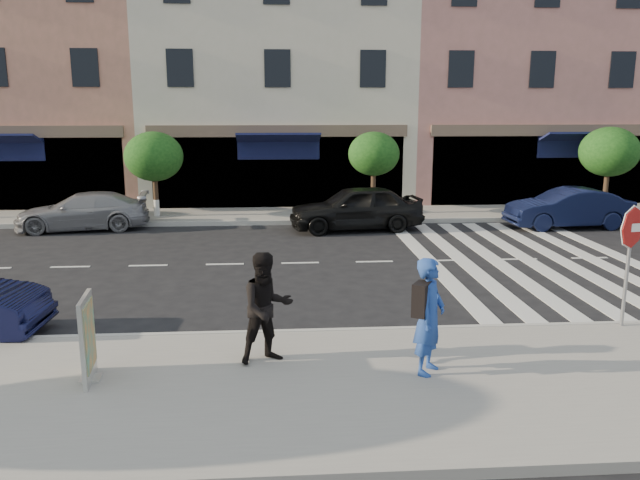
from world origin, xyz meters
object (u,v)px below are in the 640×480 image
Objects in this scene: poster_board at (88,340)px; photographer at (430,316)px; walker at (267,308)px; stop_sign at (631,238)px; car_far_right at (568,208)px; car_far_left at (83,211)px; car_far_mid at (356,208)px.

photographer is at bearing -6.83° from poster_board.
walker is at bearing 107.78° from photographer.
stop_sign is at bearing 4.41° from poster_board.
stop_sign reaches higher than poster_board.
car_far_right is at bearing 59.48° from stop_sign.
photographer is 5.04m from poster_board.
poster_board is 13.00m from car_far_left.
stop_sign is 16.80m from car_far_left.
car_far_mid is at bearing 59.17° from poster_board.
photographer is 15.30m from car_far_left.
walker is at bearing -21.09° from car_far_mid.
stop_sign is 9.30m from poster_board.
car_far_mid reaches higher than car_far_right.
walker is at bearing 20.66° from car_far_left.
car_far_right is at bearing 26.70° from walker.
stop_sign is 1.27× the size of walker.
car_far_mid is at bearing 29.34° from photographer.
stop_sign reaches higher than car_far_mid.
walker is (-2.44, 0.58, -0.01)m from photographer.
poster_board is (-5.04, 0.07, -0.27)m from photographer.
car_far_mid is (-3.67, 10.07, -1.04)m from stop_sign.
photographer is at bearing -167.18° from stop_sign.
car_far_left is at bearing 129.57° from stop_sign.
poster_board is 12.94m from car_far_mid.
photographer is 0.40× the size of car_far_mid.
car_far_left is 16.50m from car_far_right.
car_far_right reaches higher than car_far_left.
photographer reaches higher than car_far_right.
stop_sign reaches higher than car_far_left.
stop_sign is 4.48m from photographer.
photographer reaches higher than poster_board.
poster_board is 0.31× the size of car_far_right.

